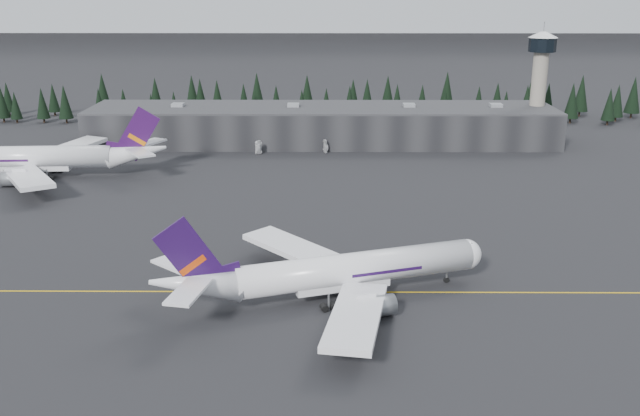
{
  "coord_description": "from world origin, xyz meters",
  "views": [
    {
      "loc": [
        0.99,
        -120.2,
        53.31
      ],
      "look_at": [
        0.0,
        20.0,
        9.0
      ],
      "focal_mm": 40.0,
      "sensor_mm": 36.0,
      "label": 1
    }
  ],
  "objects_px": {
    "control_tower": "(540,74)",
    "gse_vehicle_a": "(258,152)",
    "jet_main": "(328,273)",
    "jet_parked": "(46,158)",
    "terminal": "(322,125)",
    "gse_vehicle_b": "(326,151)"
  },
  "relations": [
    {
      "from": "terminal",
      "to": "gse_vehicle_b",
      "type": "relative_size",
      "value": 35.42
    },
    {
      "from": "control_tower",
      "to": "jet_main",
      "type": "height_order",
      "value": "control_tower"
    },
    {
      "from": "jet_main",
      "to": "terminal",
      "type": "bearing_deg",
      "value": 72.11
    },
    {
      "from": "jet_main",
      "to": "gse_vehicle_b",
      "type": "bearing_deg",
      "value": 71.53
    },
    {
      "from": "jet_parked",
      "to": "gse_vehicle_b",
      "type": "height_order",
      "value": "jet_parked"
    },
    {
      "from": "terminal",
      "to": "control_tower",
      "type": "relative_size",
      "value": 4.24
    },
    {
      "from": "gse_vehicle_b",
      "to": "terminal",
      "type": "bearing_deg",
      "value": 165.54
    },
    {
      "from": "jet_parked",
      "to": "gse_vehicle_b",
      "type": "relative_size",
      "value": 15.22
    },
    {
      "from": "jet_parked",
      "to": "terminal",
      "type": "bearing_deg",
      "value": -152.54
    },
    {
      "from": "jet_main",
      "to": "jet_parked",
      "type": "height_order",
      "value": "jet_parked"
    },
    {
      "from": "terminal",
      "to": "jet_parked",
      "type": "height_order",
      "value": "jet_parked"
    },
    {
      "from": "gse_vehicle_b",
      "to": "gse_vehicle_a",
      "type": "bearing_deg",
      "value": -103.68
    },
    {
      "from": "jet_main",
      "to": "gse_vehicle_b",
      "type": "xyz_separation_m",
      "value": [
        -0.22,
        113.9,
        -4.29
      ]
    },
    {
      "from": "gse_vehicle_a",
      "to": "gse_vehicle_b",
      "type": "relative_size",
      "value": 1.03
    },
    {
      "from": "gse_vehicle_a",
      "to": "gse_vehicle_b",
      "type": "bearing_deg",
      "value": -23.54
    },
    {
      "from": "jet_parked",
      "to": "gse_vehicle_b",
      "type": "distance_m",
      "value": 86.25
    },
    {
      "from": "terminal",
      "to": "gse_vehicle_b",
      "type": "xyz_separation_m",
      "value": [
        1.34,
        -16.12,
        -5.53
      ]
    },
    {
      "from": "jet_main",
      "to": "jet_parked",
      "type": "relative_size",
      "value": 0.86
    },
    {
      "from": "control_tower",
      "to": "jet_parked",
      "type": "distance_m",
      "value": 162.91
    },
    {
      "from": "jet_main",
      "to": "control_tower",
      "type": "bearing_deg",
      "value": 42.52
    },
    {
      "from": "control_tower",
      "to": "gse_vehicle_a",
      "type": "height_order",
      "value": "control_tower"
    },
    {
      "from": "jet_parked",
      "to": "control_tower",
      "type": "bearing_deg",
      "value": -165.32
    }
  ]
}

